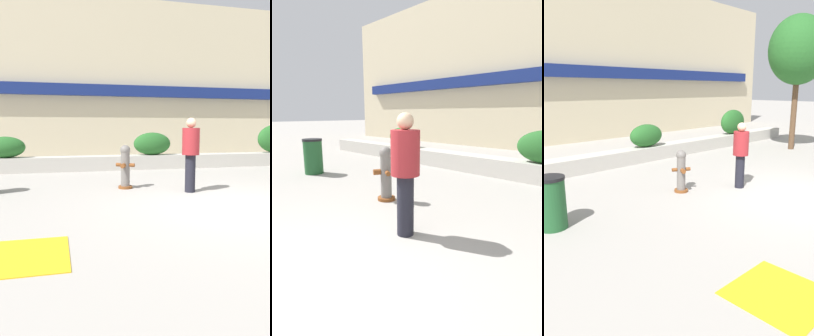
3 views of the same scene
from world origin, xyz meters
TOP-DOWN VIEW (x-y plane):
  - ground_plane at (0.00, 0.00)m, footprint 120.00×120.00m
  - planter_wall_low at (0.00, 6.00)m, footprint 18.00×0.70m
  - hedge_bush_0 at (-4.96, 6.00)m, footprint 1.28×0.68m
  - fire_hydrant at (-1.67, 2.37)m, footprint 0.48×0.49m
  - pedestrian at (-0.28, 1.56)m, footprint 0.54×0.54m
  - trash_bin at (-4.98, 2.43)m, footprint 0.55×0.55m

SIDE VIEW (x-z plane):
  - ground_plane at x=0.00m, z-range 0.00..0.00m
  - planter_wall_low at x=0.00m, z-range 0.00..0.50m
  - trash_bin at x=-4.98m, z-range 0.00..1.01m
  - fire_hydrant at x=-1.67m, z-range 0.01..1.09m
  - hedge_bush_0 at x=-4.96m, z-range 0.50..1.21m
  - pedestrian at x=-0.28m, z-range 0.12..1.85m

